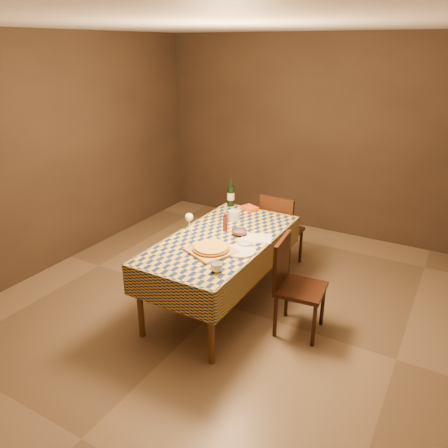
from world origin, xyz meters
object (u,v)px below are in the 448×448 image
at_px(dining_table, 222,245).
at_px(white_plate, 240,251).
at_px(cutting_board, 211,251).
at_px(wine_bottle, 231,196).
at_px(bowl, 239,232).
at_px(pizza, 211,248).
at_px(chair_far, 280,227).
at_px(chair_right, 293,280).

relative_size(dining_table, white_plate, 6.44).
distance_m(cutting_board, wine_bottle, 1.26).
bearing_deg(bowl, dining_table, -125.86).
height_order(pizza, wine_bottle, wine_bottle).
distance_m(dining_table, pizza, 0.35).
bearing_deg(white_plate, dining_table, 149.10).
height_order(bowl, wine_bottle, wine_bottle).
xyz_separation_m(dining_table, bowl, (0.11, 0.16, 0.10)).
distance_m(cutting_board, pizza, 0.03).
relative_size(dining_table, wine_bottle, 5.45).
xyz_separation_m(white_plate, chair_far, (-0.13, 1.26, -0.26)).
bearing_deg(dining_table, chair_far, 80.70).
xyz_separation_m(wine_bottle, chair_right, (1.14, -0.89, -0.37)).
bearing_deg(white_plate, pizza, -149.49).
height_order(pizza, bowl, pizza).
bearing_deg(dining_table, cutting_board, -76.70).
bearing_deg(chair_far, bowl, -93.90).
xyz_separation_m(cutting_board, white_plate, (0.23, 0.14, -0.00)).
xyz_separation_m(dining_table, cutting_board, (0.08, -0.32, 0.09)).
bearing_deg(chair_right, bowl, 164.39).
height_order(dining_table, cutting_board, cutting_board).
relative_size(dining_table, pizza, 5.21).
bearing_deg(wine_bottle, pizza, -69.32).
bearing_deg(chair_right, wine_bottle, 142.26).
relative_size(chair_far, chair_right, 1.00).
bearing_deg(wine_bottle, dining_table, -66.73).
relative_size(cutting_board, pizza, 1.07).
distance_m(bowl, wine_bottle, 0.86).
bearing_deg(pizza, cutting_board, 90.00).
xyz_separation_m(pizza, chair_right, (0.70, 0.29, -0.29)).
bearing_deg(chair_far, cutting_board, -94.12).
height_order(chair_far, chair_right, same).
relative_size(white_plate, chair_far, 0.31).
bearing_deg(chair_far, dining_table, -99.30).
bearing_deg(bowl, pizza, -94.54).
distance_m(cutting_board, chair_right, 0.80).
relative_size(wine_bottle, chair_far, 0.36).
distance_m(bowl, chair_far, 0.96).
xyz_separation_m(dining_table, chair_far, (0.18, 1.08, -0.17)).
bearing_deg(wine_bottle, white_plate, -57.02).
distance_m(chair_far, chair_right, 1.26).
relative_size(dining_table, cutting_board, 4.87).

